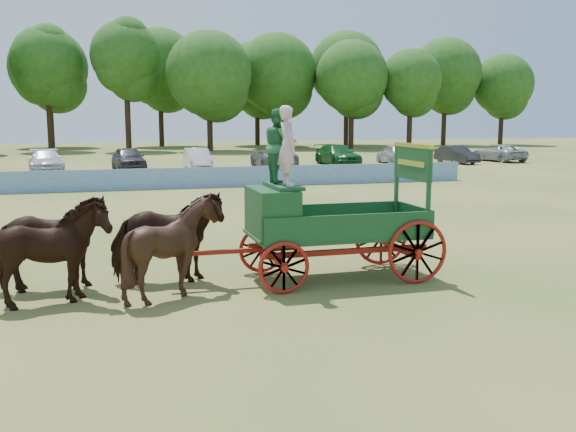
# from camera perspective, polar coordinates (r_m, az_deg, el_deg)

# --- Properties ---
(ground) EXTENTS (160.00, 160.00, 0.00)m
(ground) POSITION_cam_1_polar(r_m,az_deg,el_deg) (16.74, 10.75, -3.74)
(ground) COLOR olive
(ground) RESTS_ON ground
(horse_lead_left) EXTENTS (2.59, 1.65, 2.02)m
(horse_lead_left) POSITION_cam_1_polar(r_m,az_deg,el_deg) (12.98, -20.87, -3.25)
(horse_lead_left) COLOR black
(horse_lead_left) RESTS_ON ground
(horse_lead_right) EXTENTS (2.41, 1.12, 2.02)m
(horse_lead_right) POSITION_cam_1_polar(r_m,az_deg,el_deg) (14.06, -20.50, -2.34)
(horse_lead_right) COLOR black
(horse_lead_right) RESTS_ON ground
(horse_wheel_left) EXTENTS (2.12, 1.97, 2.02)m
(horse_wheel_left) POSITION_cam_1_polar(r_m,az_deg,el_deg) (12.99, -10.26, -2.79)
(horse_wheel_left) COLOR black
(horse_wheel_left) RESTS_ON ground
(horse_wheel_right) EXTENTS (2.45, 1.22, 2.02)m
(horse_wheel_right) POSITION_cam_1_polar(r_m,az_deg,el_deg) (14.06, -10.71, -1.93)
(horse_wheel_right) COLOR black
(horse_wheel_right) RESTS_ON ground
(farm_dray) EXTENTS (6.00, 2.00, 3.82)m
(farm_dray) POSITION_cam_1_polar(r_m,az_deg,el_deg) (14.01, 1.47, 1.02)
(farm_dray) COLOR #9D200F
(farm_dray) RESTS_ON ground
(sponsor_banner) EXTENTS (26.00, 0.08, 1.05)m
(sponsor_banner) POSITION_cam_1_polar(r_m,az_deg,el_deg) (33.34, -4.81, 3.50)
(sponsor_banner) COLOR #1C4F98
(sponsor_banner) RESTS_ON ground
(parked_cars) EXTENTS (52.11, 7.12, 1.60)m
(parked_cars) POSITION_cam_1_polar(r_m,az_deg,el_deg) (45.10, -8.71, 5.09)
(parked_cars) COLOR silver
(parked_cars) RESTS_ON ground
(treeline) EXTENTS (94.64, 22.45, 14.84)m
(treeline) POSITION_cam_1_polar(r_m,az_deg,el_deg) (74.61, -13.70, 12.66)
(treeline) COLOR #382314
(treeline) RESTS_ON ground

